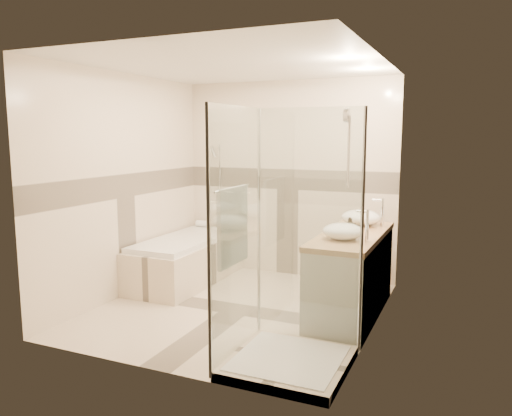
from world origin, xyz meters
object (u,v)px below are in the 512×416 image
at_px(vessel_sink_near, 361,217).
at_px(amenity_bottle_b, 350,226).
at_px(vanity, 351,275).
at_px(shower_enclosure, 279,301).
at_px(bathtub, 186,258).
at_px(vessel_sink_far, 343,231).
at_px(amenity_bottle_a, 351,226).

bearing_deg(vessel_sink_near, amenity_bottle_b, -90.00).
bearing_deg(vanity, shower_enclosure, -102.97).
bearing_deg(amenity_bottle_b, bathtub, 169.60).
distance_m(vessel_sink_near, amenity_bottle_b, 0.53).
height_order(shower_enclosure, vessel_sink_near, shower_enclosure).
distance_m(vessel_sink_near, vessel_sink_far, 0.81).
distance_m(vanity, shower_enclosure, 1.31).
bearing_deg(shower_enclosure, amenity_bottle_a, 78.17).
bearing_deg(bathtub, shower_enclosure, -41.10).
relative_size(vanity, vessel_sink_far, 4.27).
distance_m(vessel_sink_far, amenity_bottle_a, 0.35).
xyz_separation_m(bathtub, shower_enclosure, (1.86, -1.62, 0.20)).
bearing_deg(vessel_sink_near, bathtub, -176.19).
height_order(vanity, amenity_bottle_a, amenity_bottle_a).
height_order(vanity, amenity_bottle_b, amenity_bottle_b).
bearing_deg(amenity_bottle_a, vessel_sink_near, 90.00).
height_order(vanity, shower_enclosure, shower_enclosure).
xyz_separation_m(vessel_sink_far, amenity_bottle_a, (0.00, 0.35, -0.01)).
relative_size(shower_enclosure, amenity_bottle_a, 14.43).
height_order(vessel_sink_near, amenity_bottle_b, vessel_sink_near).
bearing_deg(vessel_sink_far, vessel_sink_near, 90.00).
relative_size(vanity, shower_enclosure, 0.79).
height_order(vessel_sink_far, amenity_bottle_b, amenity_bottle_b).
bearing_deg(shower_enclosure, bathtub, 138.90).
bearing_deg(vessel_sink_near, shower_enclosure, -98.80).
height_order(bathtub, amenity_bottle_b, amenity_bottle_b).
bearing_deg(shower_enclosure, vanity, 77.03).
xyz_separation_m(vanity, amenity_bottle_b, (-0.02, -0.04, 0.51)).
distance_m(shower_enclosure, vessel_sink_far, 1.07).
height_order(shower_enclosure, amenity_bottle_a, shower_enclosure).
xyz_separation_m(bathtub, amenity_bottle_a, (2.13, -0.32, 0.61)).
relative_size(vanity, amenity_bottle_a, 11.46).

